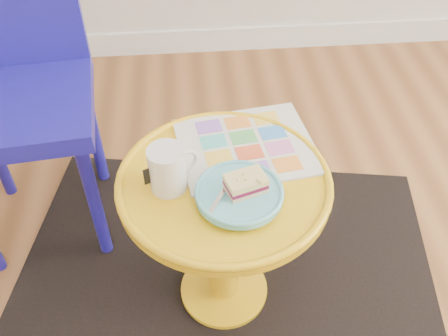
{
  "coord_description": "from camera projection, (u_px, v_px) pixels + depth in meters",
  "views": [
    {
      "loc": [
        -0.33,
        -0.26,
        1.35
      ],
      "look_at": [
        -0.26,
        0.58,
        0.53
      ],
      "focal_mm": 40.0,
      "sensor_mm": 36.0,
      "label": 1
    }
  ],
  "objects": [
    {
      "name": "room_walls",
      "position": [
        5.0,
        195.0,
        1.75
      ],
      "size": [
        4.0,
        4.0,
        4.0
      ],
      "color": "silver",
      "rests_on": "ground"
    },
    {
      "name": "rug",
      "position": [
        224.0,
        290.0,
        1.54
      ],
      "size": [
        1.47,
        1.31,
        0.01
      ],
      "primitive_type": "cube",
      "rotation": [
        0.0,
        0.0,
        -0.17
      ],
      "color": "black",
      "rests_on": "ground"
    },
    {
      "name": "side_table",
      "position": [
        224.0,
        217.0,
        1.3
      ],
      "size": [
        0.52,
        0.52,
        0.49
      ],
      "color": "gold",
      "rests_on": "ground"
    },
    {
      "name": "chair",
      "position": [
        13.0,
        73.0,
        1.42
      ],
      "size": [
        0.47,
        0.47,
        0.96
      ],
      "rotation": [
        0.0,
        0.0,
        0.11
      ],
      "color": "#1B1692",
      "rests_on": "ground"
    },
    {
      "name": "newspaper",
      "position": [
        246.0,
        146.0,
        1.28
      ],
      "size": [
        0.38,
        0.34,
        0.01
      ],
      "primitive_type": "cube",
      "rotation": [
        0.0,
        0.0,
        0.14
      ],
      "color": "silver",
      "rests_on": "side_table"
    },
    {
      "name": "mug",
      "position": [
        168.0,
        168.0,
        1.14
      ],
      "size": [
        0.12,
        0.09,
        0.11
      ],
      "rotation": [
        0.0,
        0.0,
        0.4
      ],
      "color": "silver",
      "rests_on": "side_table"
    },
    {
      "name": "plate",
      "position": [
        239.0,
        194.0,
        1.14
      ],
      "size": [
        0.2,
        0.2,
        0.02
      ],
      "color": "#5DB8C5",
      "rests_on": "newspaper"
    },
    {
      "name": "cake_slice",
      "position": [
        246.0,
        183.0,
        1.12
      ],
      "size": [
        0.1,
        0.08,
        0.04
      ],
      "rotation": [
        0.0,
        0.0,
        0.32
      ],
      "color": "#D3BC8C",
      "rests_on": "plate"
    },
    {
      "name": "fork",
      "position": [
        224.0,
        191.0,
        1.13
      ],
      "size": [
        0.08,
        0.13,
        0.0
      ],
      "rotation": [
        0.0,
        0.0,
        -0.52
      ],
      "color": "silver",
      "rests_on": "plate"
    }
  ]
}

